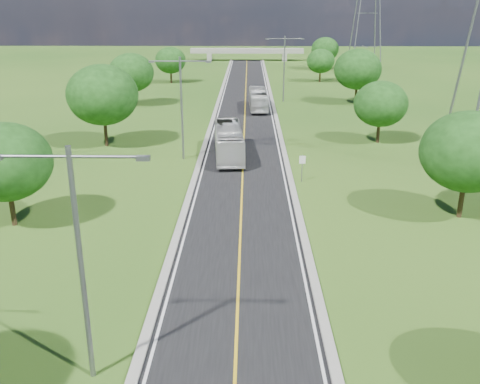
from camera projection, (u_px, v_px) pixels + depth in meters
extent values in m
plane|color=#224A14|center=(244.00, 126.00, 67.69)|extent=(260.00, 260.00, 0.00)
cube|color=black|center=(245.00, 117.00, 73.33)|extent=(8.00, 150.00, 0.06)
cube|color=gray|center=(214.00, 116.00, 73.37)|extent=(0.50, 150.00, 0.22)
cube|color=gray|center=(276.00, 116.00, 73.24)|extent=(0.50, 150.00, 0.22)
cylinder|color=slate|center=(302.00, 169.00, 46.49)|extent=(0.08, 0.08, 2.40)
cube|color=white|center=(302.00, 160.00, 46.20)|extent=(0.55, 0.04, 0.70)
cube|color=gray|center=(210.00, 57.00, 142.85)|extent=(1.20, 3.00, 2.00)
cube|color=gray|center=(284.00, 57.00, 142.55)|extent=(1.20, 3.00, 2.00)
cube|color=gray|center=(247.00, 51.00, 142.16)|extent=(30.00, 3.00, 1.20)
cylinder|color=slate|center=(82.00, 270.00, 20.90)|extent=(0.22, 0.22, 10.00)
cylinder|color=slate|center=(31.00, 156.00, 19.37)|extent=(2.80, 0.12, 0.12)
cylinder|color=slate|center=(107.00, 157.00, 19.33)|extent=(2.80, 0.12, 0.12)
cube|color=slate|center=(143.00, 158.00, 19.33)|extent=(0.50, 0.25, 0.18)
cylinder|color=slate|center=(182.00, 110.00, 51.98)|extent=(0.22, 0.22, 10.00)
cylinder|color=slate|center=(165.00, 61.00, 50.45)|extent=(2.80, 0.12, 0.12)
cylinder|color=slate|center=(195.00, 61.00, 50.41)|extent=(2.80, 0.12, 0.12)
cube|color=slate|center=(151.00, 62.00, 50.49)|extent=(0.50, 0.25, 0.18)
cube|color=slate|center=(208.00, 62.00, 50.41)|extent=(0.50, 0.25, 0.18)
cylinder|color=slate|center=(284.00, 69.00, 82.87)|extent=(0.22, 0.22, 10.00)
cylinder|color=slate|center=(276.00, 39.00, 81.35)|extent=(2.80, 0.12, 0.12)
cylinder|color=slate|center=(294.00, 39.00, 81.31)|extent=(2.80, 0.12, 0.12)
cube|color=slate|center=(267.00, 39.00, 81.39)|extent=(0.50, 0.25, 0.18)
cube|color=slate|center=(303.00, 39.00, 81.31)|extent=(0.50, 0.25, 0.18)
cylinder|color=black|center=(12.00, 207.00, 37.34)|extent=(0.36, 0.36, 2.70)
ellipsoid|color=#163D10|center=(5.00, 162.00, 36.24)|extent=(6.30, 6.30, 5.36)
cylinder|color=black|center=(106.00, 131.00, 57.96)|extent=(0.36, 0.36, 3.24)
ellipsoid|color=#163D10|center=(102.00, 95.00, 56.63)|extent=(7.56, 7.56, 6.43)
cylinder|color=black|center=(133.00, 96.00, 80.65)|extent=(0.36, 0.36, 2.88)
ellipsoid|color=#163D10|center=(131.00, 73.00, 79.47)|extent=(6.72, 6.72, 5.71)
cylinder|color=black|center=(171.00, 77.00, 103.28)|extent=(0.36, 0.36, 2.52)
ellipsoid|color=#163D10|center=(170.00, 60.00, 102.24)|extent=(5.88, 5.88, 5.00)
cylinder|color=black|center=(461.00, 198.00, 38.71)|extent=(0.36, 0.36, 2.88)
ellipsoid|color=#163D10|center=(468.00, 152.00, 37.53)|extent=(6.72, 6.72, 5.71)
cylinder|color=black|center=(378.00, 131.00, 59.51)|extent=(0.36, 0.36, 2.52)
ellipsoid|color=#163D10|center=(381.00, 104.00, 58.47)|extent=(5.88, 5.88, 5.00)
cylinder|color=black|center=(356.00, 94.00, 81.99)|extent=(0.36, 0.36, 3.06)
ellipsoid|color=#163D10|center=(358.00, 69.00, 80.73)|extent=(7.14, 7.14, 6.07)
cylinder|color=black|center=(320.00, 76.00, 104.75)|extent=(0.36, 0.36, 2.34)
ellipsoid|color=#163D10|center=(321.00, 61.00, 103.79)|extent=(5.46, 5.46, 4.64)
cylinder|color=black|center=(324.00, 64.00, 123.47)|extent=(0.36, 0.36, 2.70)
ellipsoid|color=#163D10|center=(325.00, 49.00, 122.37)|extent=(6.30, 6.30, 5.36)
imported|color=beige|center=(258.00, 99.00, 77.73)|extent=(2.73, 10.43, 2.89)
imported|color=beige|center=(229.00, 141.00, 53.88)|extent=(3.46, 11.42, 3.14)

